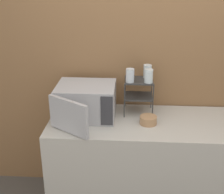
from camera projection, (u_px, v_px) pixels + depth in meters
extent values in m
cube|color=olive|center=(155.00, 62.00, 2.82)|extent=(8.00, 0.06, 2.60)
cube|color=#B7B2A8|center=(153.00, 166.00, 2.79)|extent=(1.80, 0.68, 0.89)
cube|color=#ADADB2|center=(86.00, 101.00, 2.68)|extent=(0.49, 0.40, 0.28)
cube|color=#B7B2A8|center=(76.00, 110.00, 2.50)|extent=(0.35, 0.01, 0.24)
cube|color=#333338|center=(107.00, 111.00, 2.48)|extent=(0.10, 0.01, 0.25)
cube|color=#ADADB2|center=(68.00, 116.00, 2.39)|extent=(0.34, 0.24, 0.27)
cylinder|color=#333333|center=(124.00, 101.00, 2.64)|extent=(0.01, 0.01, 0.31)
cylinder|color=#333333|center=(153.00, 101.00, 2.63)|extent=(0.01, 0.01, 0.31)
cylinder|color=#333333|center=(125.00, 91.00, 2.84)|extent=(0.01, 0.01, 0.31)
cylinder|color=#333333|center=(152.00, 92.00, 2.83)|extent=(0.01, 0.01, 0.31)
cube|color=#333333|center=(138.00, 96.00, 2.74)|extent=(0.24, 0.22, 0.01)
cube|color=#333333|center=(139.00, 80.00, 2.68)|extent=(0.24, 0.22, 0.01)
cylinder|color=silver|center=(130.00, 75.00, 2.60)|extent=(0.07, 0.07, 0.12)
cylinder|color=silver|center=(147.00, 71.00, 2.71)|extent=(0.07, 0.07, 0.12)
cylinder|color=silver|center=(149.00, 76.00, 2.59)|extent=(0.07, 0.07, 0.12)
cylinder|color=#AD7F56|center=(148.00, 123.00, 2.59)|extent=(0.08, 0.08, 0.01)
cylinder|color=#AD7F56|center=(148.00, 120.00, 2.57)|extent=(0.14, 0.14, 0.07)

